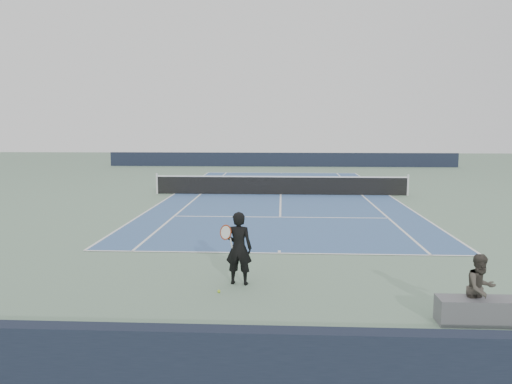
{
  "coord_description": "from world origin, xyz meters",
  "views": [
    {
      "loc": [
        0.06,
        -25.28,
        3.49
      ],
      "look_at": [
        -0.88,
        -7.29,
        1.1
      ],
      "focal_mm": 35.0,
      "sensor_mm": 36.0,
      "label": 1
    }
  ],
  "objects_px": {
    "tennis_net": "(281,185)",
    "tennis_ball": "(219,291)",
    "tennis_player": "(239,248)",
    "spectator_bench": "(480,299)"
  },
  "relations": [
    {
      "from": "spectator_bench",
      "to": "tennis_ball",
      "type": "bearing_deg",
      "value": 163.8
    },
    {
      "from": "tennis_net",
      "to": "spectator_bench",
      "type": "relative_size",
      "value": 8.44
    },
    {
      "from": "tennis_net",
      "to": "spectator_bench",
      "type": "distance_m",
      "value": 16.98
    },
    {
      "from": "tennis_net",
      "to": "spectator_bench",
      "type": "height_order",
      "value": "spectator_bench"
    },
    {
      "from": "spectator_bench",
      "to": "tennis_player",
      "type": "bearing_deg",
      "value": 155.65
    },
    {
      "from": "tennis_net",
      "to": "spectator_bench",
      "type": "bearing_deg",
      "value": -77.86
    },
    {
      "from": "tennis_player",
      "to": "tennis_ball",
      "type": "bearing_deg",
      "value": -120.88
    },
    {
      "from": "tennis_net",
      "to": "tennis_ball",
      "type": "bearing_deg",
      "value": -94.71
    },
    {
      "from": "tennis_ball",
      "to": "spectator_bench",
      "type": "bearing_deg",
      "value": -16.2
    },
    {
      "from": "tennis_player",
      "to": "spectator_bench",
      "type": "relative_size",
      "value": 1.07
    }
  ]
}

